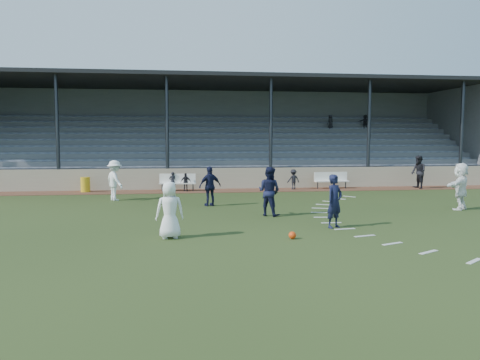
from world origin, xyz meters
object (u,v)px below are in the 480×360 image
Objects in this scene: trash_bin at (85,184)px; football at (292,235)px; official at (419,172)px; player_white_lead at (170,210)px; player_navy_lead at (335,201)px; bench_right at (331,179)px; bench_left at (178,181)px.

football is at bearing -57.69° from trash_bin.
trash_bin is 0.42× the size of official.
player_white_lead is at bearing -69.13° from trash_bin.
official is at bearing 49.83° from football.
trash_bin is 3.70× the size of football.
player_navy_lead is at bearing 40.64° from football.
player_navy_lead reaches higher than bench_right.
bench_right reaches higher than trash_bin.
bench_right is at bearing 67.24° from football.
official is (8.78, 10.98, 0.11)m from player_navy_lead.
official reaches higher than bench_right.
football is 3.63m from player_white_lead.
official reaches higher than player_navy_lead.
official is at bearing -1.96° from trash_bin.
football is (8.31, -13.14, -0.31)m from trash_bin.
player_white_lead reaches higher than football.
player_navy_lead is (-3.76, -11.65, 0.29)m from bench_right.
bench_left is 13.41m from football.
bench_right is (8.86, 0.18, 0.00)m from bench_left.
football is 0.12× the size of player_navy_lead.
bench_left and bench_right have the same top height.
bench_right is at bearing 0.10° from trash_bin.
bench_left is 1.06× the size of official.
official is at bearing -146.92° from player_white_lead.
trash_bin is at bearing -76.39° from player_white_lead.
player_white_lead is 18.44m from official.
official is (13.88, -0.49, 0.39)m from bench_left.
bench_left is 8.86m from bench_right.
trash_bin is 15.39m from player_navy_lead.
player_navy_lead reaches higher than bench_left.
official is (18.85, -0.65, 0.56)m from trash_bin.
football is (3.34, -12.98, -0.48)m from bench_left.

